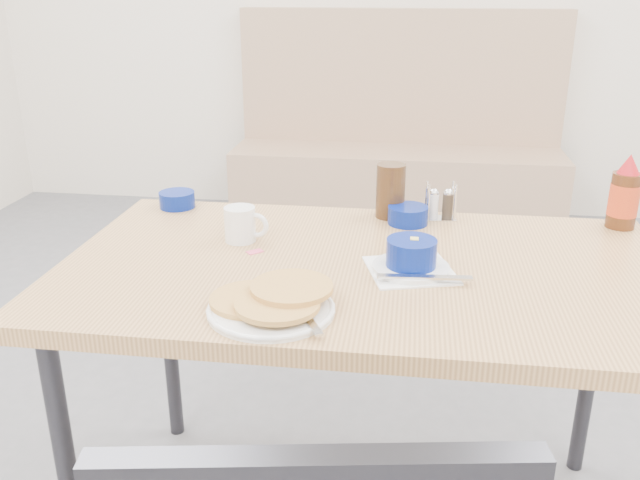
# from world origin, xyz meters

# --- Properties ---
(booth_bench) EXTENTS (1.90, 0.56, 1.22)m
(booth_bench) POSITION_xyz_m (0.00, 2.78, 0.35)
(booth_bench) COLOR #A27F63
(booth_bench) RESTS_ON ground
(dining_table) EXTENTS (1.40, 0.80, 0.76)m
(dining_table) POSITION_xyz_m (0.00, 0.25, 0.70)
(dining_table) COLOR tan
(dining_table) RESTS_ON ground
(pancake_plate) EXTENTS (0.25, 0.25, 0.04)m
(pancake_plate) POSITION_xyz_m (-0.16, -0.01, 0.78)
(pancake_plate) COLOR white
(pancake_plate) RESTS_ON dining_table
(coffee_mug) EXTENTS (0.11, 0.08, 0.09)m
(coffee_mug) POSITION_xyz_m (-0.32, 0.35, 0.80)
(coffee_mug) COLOR white
(coffee_mug) RESTS_ON dining_table
(grits_setting) EXTENTS (0.24, 0.23, 0.08)m
(grits_setting) POSITION_xyz_m (0.10, 0.22, 0.79)
(grits_setting) COLOR white
(grits_setting) RESTS_ON dining_table
(creamer_bowl) EXTENTS (0.10, 0.10, 0.05)m
(creamer_bowl) POSITION_xyz_m (-0.57, 0.59, 0.78)
(creamer_bowl) COLOR navy
(creamer_bowl) RESTS_ON dining_table
(butter_bowl) EXTENTS (0.11, 0.11, 0.05)m
(butter_bowl) POSITION_xyz_m (0.09, 0.54, 0.78)
(butter_bowl) COLOR navy
(butter_bowl) RESTS_ON dining_table
(amber_tumbler) EXTENTS (0.09, 0.09, 0.15)m
(amber_tumbler) POSITION_xyz_m (0.04, 0.59, 0.83)
(amber_tumbler) COLOR #3B2513
(amber_tumbler) RESTS_ON dining_table
(condiment_caddy) EXTENTS (0.09, 0.06, 0.10)m
(condiment_caddy) POSITION_xyz_m (0.17, 0.59, 0.80)
(condiment_caddy) COLOR silver
(condiment_caddy) RESTS_ON dining_table
(syrup_bottle) EXTENTS (0.07, 0.07, 0.20)m
(syrup_bottle) POSITION_xyz_m (0.64, 0.59, 0.84)
(syrup_bottle) COLOR #47230F
(syrup_bottle) RESTS_ON dining_table
(sugar_wrapper) EXTENTS (0.04, 0.04, 0.00)m
(sugar_wrapper) POSITION_xyz_m (-0.27, 0.28, 0.76)
(sugar_wrapper) COLOR #F65279
(sugar_wrapper) RESTS_ON dining_table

